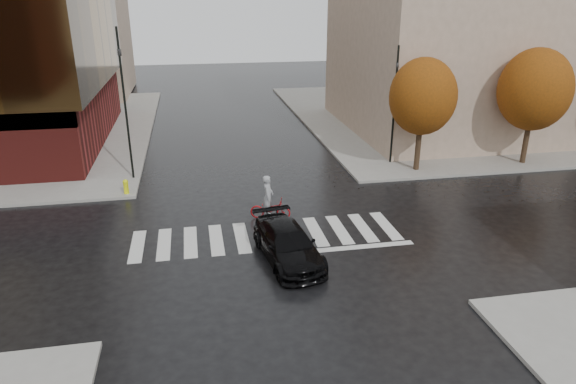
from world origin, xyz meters
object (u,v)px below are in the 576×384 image
Objects in this scene: traffic_light_ne at (395,98)px; fire_hydrant at (126,186)px; sedan at (288,244)px; traffic_light_nw at (124,93)px; cyclist at (270,204)px.

fire_hydrant is at bearing 11.46° from traffic_light_ne.
traffic_light_ne is at bearing 43.82° from sedan.
traffic_light_nw is 15.39m from traffic_light_ne.
cyclist is 0.31× the size of traffic_light_ne.
cyclist is at bearing 83.44° from sedan.
traffic_light_nw reaches higher than cyclist.
traffic_light_nw is (-6.87, 10.80, 4.23)m from sedan.
traffic_light_ne is (8.60, 6.74, 3.37)m from cyclist.
cyclist is 0.26× the size of traffic_light_nw.
traffic_light_ne reaches higher than sedan.
traffic_light_nw is at bearing 114.50° from sedan.
traffic_light_ne is 16.09m from fire_hydrant.
fire_hydrant is at bearing -26.97° from traffic_light_nw.
sedan is at bearing -49.85° from fire_hydrant.
fire_hydrant is (-15.50, -2.50, -3.52)m from traffic_light_ne.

